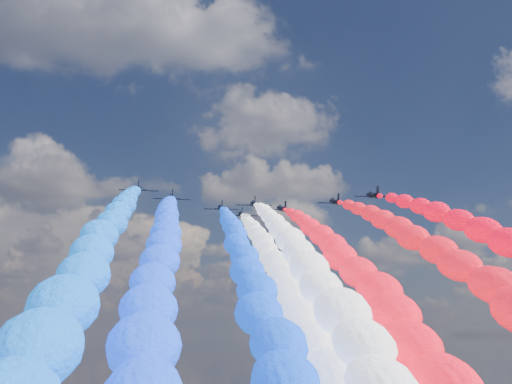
{
  "coord_description": "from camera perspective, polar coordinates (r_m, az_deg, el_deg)",
  "views": [
    {
      "loc": [
        -17.01,
        -136.37,
        79.62
      ],
      "look_at": [
        0.0,
        4.0,
        112.38
      ],
      "focal_mm": 43.52,
      "sensor_mm": 36.0,
      "label": 1
    }
  ],
  "objects": [
    {
      "name": "jet_0",
      "position": [
        136.01,
        -10.7,
        0.26
      ],
      "size": [
        8.79,
        11.8,
        5.13
      ],
      "primitive_type": null,
      "rotation": [
        0.25,
        0.0,
        0.04
      ],
      "color": "black"
    },
    {
      "name": "jet_4",
      "position": [
        161.71,
        -1.37,
        -2.08
      ],
      "size": [
        8.89,
        11.87,
        5.13
      ],
      "primitive_type": null,
      "rotation": [
        0.25,
        0.0,
        -0.04
      ],
      "color": "black"
    },
    {
      "name": "trail_0",
      "position": [
        80.78,
        -13.59,
        -4.86
      ],
      "size": [
        6.35,
        102.45,
        43.6
      ],
      "primitive_type": null,
      "color": "blue"
    },
    {
      "name": "jet_5",
      "position": [
        154.47,
        2.41,
        -1.55
      ],
      "size": [
        8.93,
        11.9,
        5.13
      ],
      "primitive_type": null,
      "rotation": [
        0.25,
        0.0,
        0.05
      ],
      "color": "black"
    },
    {
      "name": "jet_7",
      "position": [
        142.0,
        10.71,
        -0.3
      ],
      "size": [
        8.96,
        11.92,
        5.13
      ],
      "primitive_type": null,
      "rotation": [
        0.25,
        0.0,
        -0.05
      ],
      "color": "black"
    },
    {
      "name": "trail_1",
      "position": [
        88.0,
        -8.56,
        -5.73
      ],
      "size": [
        6.35,
        102.45,
        43.6
      ],
      "primitive_type": null,
      "color": "#1341F9"
    },
    {
      "name": "trail_4",
      "position": [
        107.01,
        1.33,
        -7.15
      ],
      "size": [
        6.35,
        102.45,
        43.6
      ],
      "primitive_type": null,
      "color": "white"
    },
    {
      "name": "trail_2",
      "position": [
        98.71,
        -1.36,
        -6.65
      ],
      "size": [
        6.35,
        102.45,
        43.6
      ],
      "primitive_type": null,
      "color": "blue"
    },
    {
      "name": "jet_1",
      "position": [
        143.31,
        -7.77,
        -0.53
      ],
      "size": [
        9.15,
        12.05,
        5.13
      ],
      "primitive_type": null,
      "rotation": [
        0.25,
        0.0,
        0.07
      ],
      "color": "black"
    },
    {
      "name": "trail_6",
      "position": [
        94.73,
        15.38,
        -5.92
      ],
      "size": [
        6.35,
        102.45,
        43.6
      ],
      "primitive_type": null,
      "color": "red"
    },
    {
      "name": "jet_3",
      "position": [
        148.83,
        -0.2,
        -1.12
      ],
      "size": [
        8.91,
        11.88,
        5.13
      ],
      "primitive_type": null,
      "rotation": [
        0.25,
        0.0,
        -0.05
      ],
      "color": "black"
    },
    {
      "name": "jet_6",
      "position": [
        147.45,
        7.27,
        -0.9
      ],
      "size": [
        8.88,
        11.86,
        5.13
      ],
      "primitive_type": null,
      "rotation": [
        0.25,
        0.0,
        -0.04
      ],
      "color": "black"
    },
    {
      "name": "jet_2",
      "position": [
        153.72,
        -3.23,
        -1.48
      ],
      "size": [
        8.39,
        11.51,
        5.13
      ],
      "primitive_type": null,
      "rotation": [
        0.25,
        0.0,
        -0.0
      ],
      "color": "black"
    },
    {
      "name": "trail_5",
      "position": [
        100.38,
        7.39,
        -6.65
      ],
      "size": [
        6.35,
        102.45,
        43.6
      ],
      "primitive_type": null,
      "color": "#FB0C22"
    },
    {
      "name": "trail_7",
      "position": [
        90.63,
        21.25,
        -5.2
      ],
      "size": [
        6.35,
        102.45,
        43.6
      ],
      "primitive_type": null,
      "color": "#F5021E"
    },
    {
      "name": "trail_3",
      "position": [
        94.15,
        3.56,
        -6.32
      ],
      "size": [
        6.35,
        102.45,
        43.6
      ],
      "primitive_type": null,
      "color": "white"
    }
  ]
}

